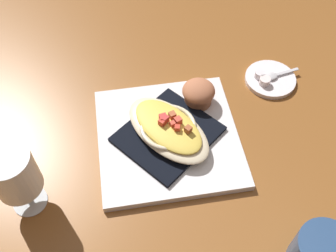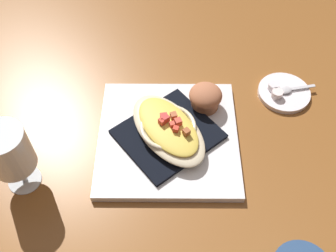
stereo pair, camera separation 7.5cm
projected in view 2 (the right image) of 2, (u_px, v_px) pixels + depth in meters
ground_plane at (168, 140)px, 0.79m from camera, size 2.60×2.60×0.00m
square_plate at (168, 137)px, 0.79m from camera, size 0.29×0.29×0.02m
folded_napkin at (168, 134)px, 0.78m from camera, size 0.23×0.23×0.01m
gratin_dish at (168, 128)px, 0.76m from camera, size 0.22×0.20×0.04m
muffin at (205, 97)px, 0.80m from camera, size 0.07×0.07×0.05m
stemmed_glass at (9, 153)px, 0.66m from camera, size 0.08×0.08×0.14m
creamer_saucer at (284, 93)px, 0.86m from camera, size 0.11×0.11×0.01m
spoon at (288, 90)px, 0.85m from camera, size 0.03×0.08×0.01m
creamer_cup_0 at (273, 86)px, 0.85m from camera, size 0.02×0.02×0.02m
creamer_cup_1 at (277, 94)px, 0.84m from camera, size 0.02×0.02×0.02m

